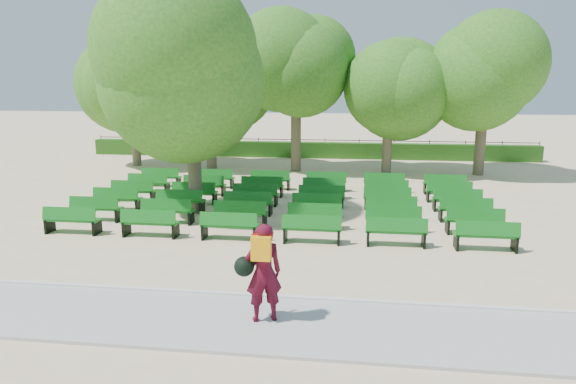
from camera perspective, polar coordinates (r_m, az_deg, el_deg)
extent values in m
plane|color=beige|center=(16.58, -2.45, -2.93)|extent=(120.00, 120.00, 0.00)
cube|color=#AAAAA6|center=(9.79, -10.19, -13.82)|extent=(30.00, 2.20, 0.06)
cube|color=silver|center=(10.78, -8.32, -11.14)|extent=(30.00, 0.12, 0.10)
cube|color=#224F14|center=(30.15, 2.17, 4.70)|extent=(26.00, 0.70, 0.90)
cube|color=#136E1A|center=(17.49, -0.21, -0.78)|extent=(1.63, 0.55, 0.05)
cube|color=#136E1A|center=(17.26, -0.30, -0.19)|extent=(1.61, 0.23, 0.38)
cylinder|color=brown|center=(17.33, -10.35, 2.75)|extent=(0.44, 0.44, 3.08)
ellipsoid|color=#38741F|center=(17.12, -10.72, 12.38)|extent=(4.95, 4.95, 4.45)
imported|color=#460A19|center=(9.24, -2.73, -8.94)|extent=(0.77, 0.64, 1.81)
cube|color=#FFA20D|center=(8.88, -3.00, -6.28)|extent=(0.34, 0.17, 0.42)
sphere|color=black|center=(9.20, -4.90, -8.25)|extent=(0.36, 0.36, 0.36)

